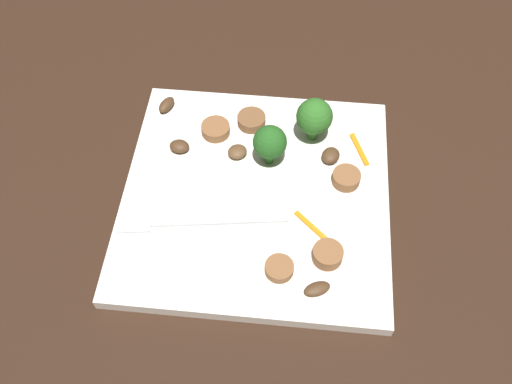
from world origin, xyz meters
TOP-DOWN VIEW (x-y plane):
  - ground_plane at (0.00, 0.00)m, footprint 1.40×1.40m
  - plate at (0.00, 0.00)m, footprint 0.29×0.29m
  - fork at (0.07, 0.05)m, footprint 0.18×0.04m
  - broccoli_floret_0 at (-0.06, -0.08)m, footprint 0.04×0.04m
  - broccoli_floret_1 at (-0.01, -0.04)m, footprint 0.04×0.04m
  - sausage_slice_0 at (-0.08, 0.07)m, footprint 0.04×0.04m
  - sausage_slice_1 at (0.02, -0.10)m, footprint 0.04×0.04m
  - sausage_slice_2 at (0.06, -0.08)m, footprint 0.03×0.03m
  - sausage_slice_3 at (-0.10, -0.02)m, footprint 0.04×0.04m
  - sausage_slice_4 at (-0.03, 0.09)m, footprint 0.03×0.03m
  - mushroom_0 at (-0.08, -0.05)m, footprint 0.03×0.03m
  - mushroom_1 at (0.09, -0.05)m, footprint 0.02×0.02m
  - mushroom_2 at (0.12, -0.11)m, footprint 0.02×0.03m
  - mushroom_3 at (-0.07, 0.11)m, footprint 0.03×0.02m
  - mushroom_4 at (0.03, -0.05)m, footprint 0.03×0.03m
  - pepper_strip_1 at (-0.06, 0.04)m, footprint 0.04×0.04m
  - pepper_strip_3 at (-0.11, -0.07)m, footprint 0.02×0.05m

SIDE VIEW (x-z plane):
  - ground_plane at x=0.00m, z-range 0.00..0.00m
  - plate at x=0.00m, z-range 0.00..0.01m
  - pepper_strip_1 at x=-0.06m, z-range 0.01..0.02m
  - pepper_strip_3 at x=-0.11m, z-range 0.01..0.02m
  - fork at x=0.07m, z-range 0.01..0.02m
  - mushroom_3 at x=-0.07m, z-range 0.01..0.02m
  - sausage_slice_4 at x=-0.03m, z-range 0.01..0.02m
  - mushroom_4 at x=0.03m, z-range 0.01..0.03m
  - mushroom_2 at x=0.12m, z-range 0.01..0.03m
  - sausage_slice_2 at x=0.06m, z-range 0.01..0.03m
  - mushroom_1 at x=0.09m, z-range 0.01..0.03m
  - sausage_slice_1 at x=0.02m, z-range 0.01..0.03m
  - mushroom_0 at x=-0.08m, z-range 0.01..0.03m
  - sausage_slice_3 at x=-0.10m, z-range 0.01..0.03m
  - sausage_slice_0 at x=-0.08m, z-range 0.01..0.03m
  - broccoli_floret_1 at x=-0.01m, z-range 0.02..0.07m
  - broccoli_floret_0 at x=-0.06m, z-range 0.02..0.08m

